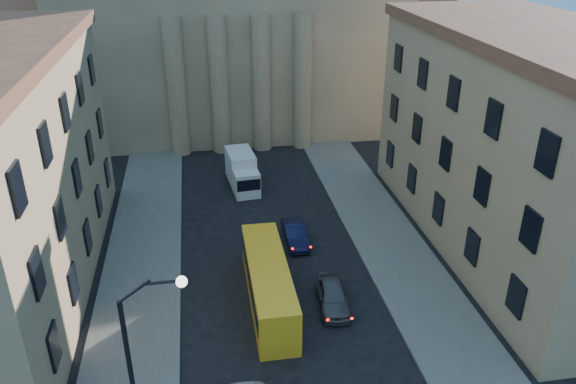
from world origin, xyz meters
name	(u,v)px	position (x,y,z in m)	size (l,w,h in m)	color
sidewalk_left	(137,310)	(-8.50, 18.00, 0.07)	(5.00, 60.00, 0.15)	#53514C
sidewalk_right	(414,283)	(8.50, 18.00, 0.07)	(5.00, 60.00, 0.15)	#53514C
church	(228,8)	(0.00, 55.47, 11.88)	(68.02, 28.76, 36.60)	#7E694D
building_right	(526,143)	(17.00, 22.00, 7.42)	(11.60, 26.60, 14.70)	tan
street_lamp	(142,357)	(-6.97, 8.00, 5.29)	(2.62, 0.44, 8.83)	black
car_right_far	(333,296)	(2.87, 16.65, 0.72)	(1.70, 4.23, 1.44)	#47474C
car_right_distant	(295,234)	(1.97, 24.19, 0.67)	(1.42, 4.07, 1.34)	black
city_bus	(268,282)	(-0.80, 17.54, 1.48)	(2.30, 9.75, 2.75)	#F7A71B
box_truck	(242,172)	(-0.81, 34.08, 1.38)	(2.59, 5.48, 2.91)	silver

